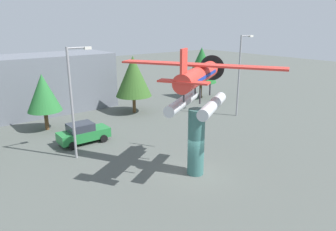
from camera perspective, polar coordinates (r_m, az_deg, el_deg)
name	(u,v)px	position (r m, az deg, el deg)	size (l,w,h in m)	color
ground_plane	(195,173)	(21.61, 4.96, -10.40)	(140.00, 140.00, 0.00)	#515651
display_pedestal	(196,142)	(20.69, 5.12, -4.86)	(1.10, 1.10, 4.48)	#386B66
floatplane_monument	(198,83)	(19.72, 5.52, 5.90)	(7.03, 9.48, 4.00)	silver
car_mid_green	(83,133)	(27.23, -15.15, -3.08)	(4.20, 2.02, 1.76)	#237A38
streetlight_primary	(74,96)	(23.41, -16.75, 3.41)	(1.84, 0.28, 8.17)	gray
streetlight_secondary	(240,70)	(34.06, 12.99, 7.97)	(1.84, 0.28, 8.51)	gray
storefront_building	(45,83)	(38.09, -21.34, 5.49)	(14.65, 6.39, 6.33)	slate
tree_east	(43,93)	(30.98, -21.70, 3.84)	(3.11, 3.11, 5.30)	brown
tree_center_back	(133,76)	(34.69, -6.31, 7.09)	(3.95, 3.95, 6.30)	brown
tree_far_east	(201,65)	(41.77, 6.08, 9.10)	(4.08, 4.08, 6.64)	brown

